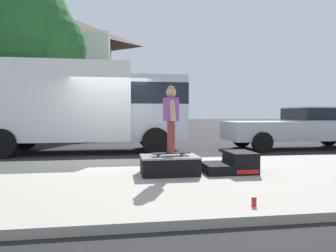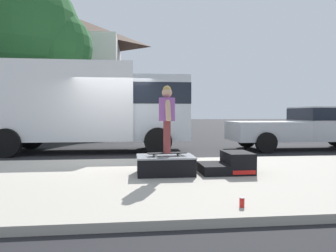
% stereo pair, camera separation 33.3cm
% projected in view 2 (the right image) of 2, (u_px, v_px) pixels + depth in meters
% --- Properties ---
extents(ground_plane, '(140.00, 140.00, 0.00)m').
position_uv_depth(ground_plane, '(112.00, 161.00, 8.92)').
color(ground_plane, black).
extents(sidewalk_slab, '(50.00, 5.00, 0.12)m').
position_uv_depth(sidewalk_slab, '(101.00, 181.00, 5.94)').
color(sidewalk_slab, '#A8A093').
rests_on(sidewalk_slab, ground).
extents(skate_box, '(1.15, 0.82, 0.38)m').
position_uv_depth(skate_box, '(165.00, 164.00, 6.29)').
color(skate_box, black).
rests_on(skate_box, sidewalk_slab).
extents(kicker_ramp, '(1.05, 0.81, 0.43)m').
position_uv_depth(kicker_ramp, '(230.00, 164.00, 6.45)').
color(kicker_ramp, black).
rests_on(kicker_ramp, sidewalk_slab).
extents(skateboard, '(0.80, 0.30, 0.07)m').
position_uv_depth(skateboard, '(167.00, 153.00, 6.24)').
color(skateboard, black).
rests_on(skateboard, skate_box).
extents(skater_kid, '(0.33, 0.69, 1.34)m').
position_uv_depth(skater_kid, '(167.00, 113.00, 6.21)').
color(skater_kid, brown).
rests_on(skater_kid, skateboard).
extents(soda_can, '(0.07, 0.07, 0.13)m').
position_uv_depth(soda_can, '(242.00, 202.00, 4.07)').
color(soda_can, red).
rests_on(soda_can, sidewalk_slab).
extents(box_truck, '(6.91, 2.63, 3.05)m').
position_uv_depth(box_truck, '(90.00, 104.00, 10.93)').
color(box_truck, white).
rests_on(box_truck, ground).
extents(pickup_truck_silver, '(5.70, 2.09, 1.61)m').
position_uv_depth(pickup_truck_silver, '(310.00, 126.00, 11.74)').
color(pickup_truck_silver, '#B2B5BA').
rests_on(pickup_truck_silver, ground).
extents(street_tree_main, '(5.98, 5.43, 7.72)m').
position_uv_depth(street_tree_main, '(25.00, 36.00, 13.82)').
color(street_tree_main, brown).
rests_on(street_tree_main, ground).
extents(house_behind, '(9.54, 8.23, 8.40)m').
position_uv_depth(house_behind, '(51.00, 71.00, 20.74)').
color(house_behind, silver).
rests_on(house_behind, ground).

